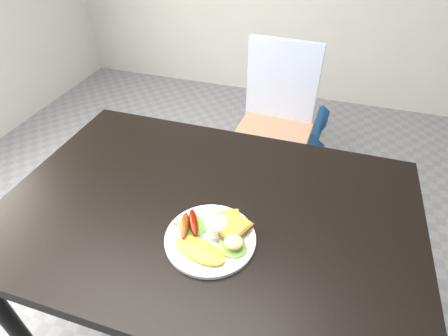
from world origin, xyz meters
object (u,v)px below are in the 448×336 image
at_px(dining_table, 208,211).
at_px(person, 274,78).
at_px(plate, 210,239).
at_px(dining_chair, 272,135).

bearing_deg(dining_table, person, 87.71).
bearing_deg(dining_table, plate, -67.67).
relative_size(dining_chair, person, 0.23).
height_order(dining_table, dining_chair, dining_table).
height_order(dining_table, plate, plate).
bearing_deg(dining_chair, person, -93.75).
xyz_separation_m(dining_table, dining_chair, (0.04, 0.87, -0.28)).
xyz_separation_m(dining_table, person, (0.03, 0.80, 0.07)).
bearing_deg(person, dining_table, 94.25).
relative_size(dining_table, person, 0.75).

